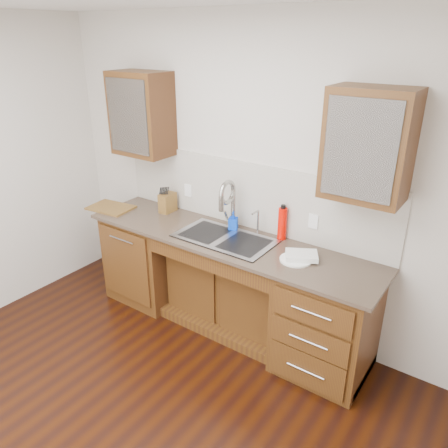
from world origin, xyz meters
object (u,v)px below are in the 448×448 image
Objects in this scene: plate at (296,260)px; knife_block at (168,203)px; soap_bottle at (233,221)px; cutting_board at (111,208)px; water_bottle at (282,224)px.

knife_block is at bearing 172.81° from plate.
soap_bottle is at bearing -0.18° from knife_block.
knife_block reaches higher than cutting_board.
knife_block is (-1.20, -0.09, -0.04)m from water_bottle.
cutting_board reaches higher than plate.
water_bottle is at bearing -12.57° from soap_bottle.
soap_bottle is at bearing 164.73° from plate.
soap_bottle is at bearing 12.22° from cutting_board.
knife_block is 0.44× the size of cutting_board.
cutting_board is at bearing -168.12° from water_bottle.
plate is 1.48m from knife_block.
knife_block is at bearing 27.40° from cutting_board.
plate is at bearing 2.38° from cutting_board.
water_bottle is 1.11× the size of plate.
water_bottle is 0.41m from plate.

